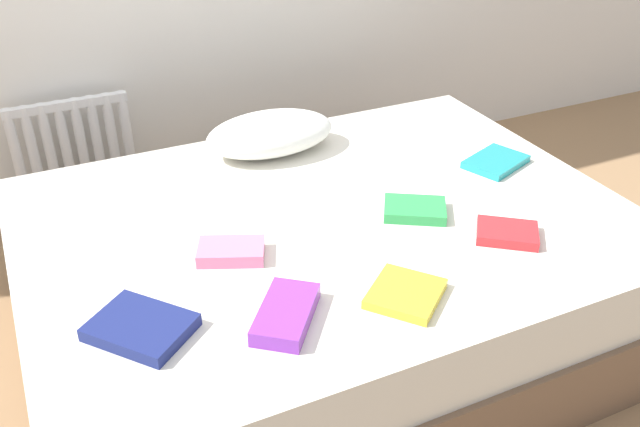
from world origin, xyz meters
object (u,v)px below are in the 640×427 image
at_px(pillow, 270,133).
at_px(textbook_red, 507,233).
at_px(textbook_purple, 286,314).
at_px(textbook_green, 415,210).
at_px(textbook_teal, 496,162).
at_px(radiator, 74,149).
at_px(bed, 326,277).
at_px(textbook_yellow, 405,294).
at_px(textbook_pink, 231,251).
at_px(textbook_navy, 141,327).

relative_size(pillow, textbook_red, 2.70).
bearing_deg(textbook_purple, pillow, 18.47).
relative_size(textbook_green, textbook_teal, 0.88).
bearing_deg(textbook_teal, radiator, 119.21).
distance_m(radiator, textbook_green, 1.62).
relative_size(bed, textbook_yellow, 10.22).
bearing_deg(textbook_yellow, textbook_red, -23.83).
relative_size(bed, textbook_purple, 8.20).
xyz_separation_m(textbook_green, textbook_teal, (0.47, 0.18, -0.00)).
distance_m(radiator, textbook_red, 1.92).
xyz_separation_m(textbook_pink, textbook_purple, (0.03, -0.34, 0.00)).
relative_size(bed, textbook_navy, 8.07).
height_order(textbook_navy, textbook_purple, textbook_purple).
height_order(pillow, textbook_green, pillow).
bearing_deg(radiator, textbook_yellow, -68.68).
bearing_deg(pillow, textbook_navy, -129.36).
xyz_separation_m(textbook_navy, textbook_teal, (1.42, 0.39, -0.01)).
bearing_deg(textbook_navy, textbook_teal, 65.36).
bearing_deg(textbook_teal, textbook_green, 179.48).
bearing_deg(radiator, textbook_green, -55.04).
height_order(textbook_navy, textbook_yellow, textbook_navy).
xyz_separation_m(textbook_yellow, textbook_teal, (0.73, 0.55, -0.00)).
distance_m(textbook_navy, textbook_teal, 1.47).
bearing_deg(pillow, textbook_purple, -109.56).
bearing_deg(textbook_pink, pillow, 82.28).
height_order(radiator, textbook_pink, radiator).
bearing_deg(bed, pillow, 88.45).
xyz_separation_m(radiator, textbook_teal, (1.39, -1.14, 0.16)).
distance_m(bed, textbook_red, 0.64).
height_order(radiator, textbook_purple, radiator).
distance_m(pillow, textbook_pink, 0.73).
distance_m(textbook_green, textbook_red, 0.31).
xyz_separation_m(textbook_navy, textbook_red, (1.14, -0.04, -0.00)).
height_order(bed, textbook_green, textbook_green).
relative_size(textbook_pink, textbook_red, 1.05).
bearing_deg(pillow, textbook_yellow, -90.48).
height_order(pillow, textbook_yellow, pillow).
bearing_deg(textbook_navy, radiator, 138.94).
height_order(textbook_green, textbook_purple, textbook_purple).
xyz_separation_m(bed, radiator, (-0.65, 1.20, 0.11)).
bearing_deg(textbook_yellow, radiator, 71.54).
bearing_deg(pillow, textbook_green, -68.61).
relative_size(radiator, pillow, 1.02).
relative_size(textbook_red, textbook_purple, 0.77).
height_order(textbook_red, textbook_purple, textbook_purple).
xyz_separation_m(pillow, textbook_green, (0.25, -0.65, -0.06)).
xyz_separation_m(pillow, textbook_pink, (-0.38, -0.63, -0.06)).
bearing_deg(textbook_purple, bed, 1.15).
height_order(radiator, textbook_green, radiator).
bearing_deg(textbook_navy, textbook_yellow, 36.83).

